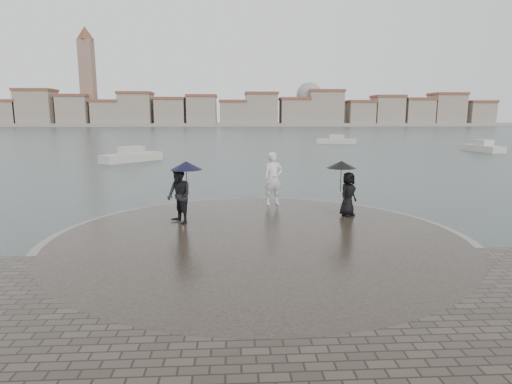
{
  "coord_description": "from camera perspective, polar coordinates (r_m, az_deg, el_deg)",
  "views": [
    {
      "loc": [
        -0.78,
        -8.68,
        3.85
      ],
      "look_at": [
        0.0,
        4.8,
        1.45
      ],
      "focal_mm": 30.0,
      "sensor_mm": 36.0,
      "label": 1
    }
  ],
  "objects": [
    {
      "name": "kerb_ring",
      "position": [
        12.75,
        0.34,
        -6.74
      ],
      "size": [
        12.5,
        12.5,
        0.32
      ],
      "primitive_type": "cylinder",
      "color": "gray",
      "rests_on": "ground"
    },
    {
      "name": "boats",
      "position": [
        49.16,
        10.14,
        5.86
      ],
      "size": [
        39.73,
        27.05,
        1.5
      ],
      "color": "#B8B4A6",
      "rests_on": "ground"
    },
    {
      "name": "visitor_left",
      "position": [
        14.22,
        -10.03,
        0.4
      ],
      "size": [
        1.34,
        1.21,
        2.04
      ],
      "color": "black",
      "rests_on": "quay_tip"
    },
    {
      "name": "ground",
      "position": [
        9.53,
        1.71,
        -13.76
      ],
      "size": [
        400.0,
        400.0,
        0.0
      ],
      "primitive_type": "plane",
      "color": "#2B3835",
      "rests_on": "ground"
    },
    {
      "name": "quay_tip",
      "position": [
        12.74,
        0.34,
        -6.65
      ],
      "size": [
        11.9,
        11.9,
        0.36
      ],
      "primitive_type": "cylinder",
      "color": "#2D261E",
      "rests_on": "ground"
    },
    {
      "name": "far_skyline",
      "position": [
        169.49,
        -5.25,
        10.62
      ],
      "size": [
        260.0,
        20.0,
        37.0
      ],
      "color": "gray",
      "rests_on": "ground"
    },
    {
      "name": "statue",
      "position": [
        16.96,
        2.34,
        1.8
      ],
      "size": [
        0.85,
        0.65,
        2.1
      ],
      "primitive_type": "imported",
      "rotation": [
        0.0,
        0.0,
        0.2
      ],
      "color": "silver",
      "rests_on": "quay_tip"
    },
    {
      "name": "visitor_right",
      "position": [
        15.36,
        11.89,
        1.0
      ],
      "size": [
        1.23,
        1.07,
        1.95
      ],
      "color": "black",
      "rests_on": "quay_tip"
    }
  ]
}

